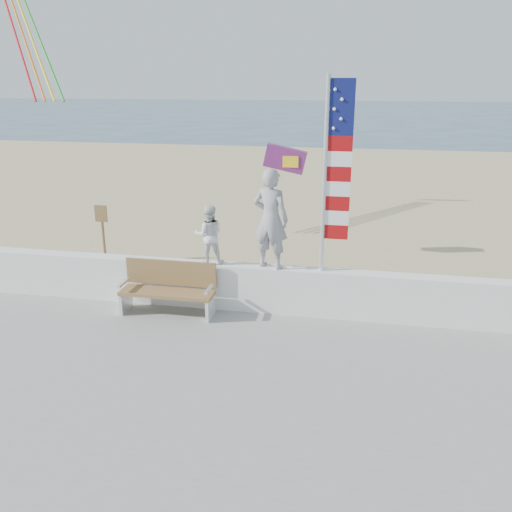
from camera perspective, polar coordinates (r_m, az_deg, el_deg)
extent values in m
plane|color=#324F65|center=(9.06, -3.51, -11.61)|extent=(220.00, 220.00, 0.00)
cube|color=tan|center=(17.30, 3.95, 3.25)|extent=(90.00, 40.00, 0.08)
cube|color=white|center=(10.54, -0.86, -3.32)|extent=(30.00, 0.35, 0.90)
imported|color=#949398|center=(10.03, 1.56, 3.92)|extent=(0.78, 0.62, 1.88)
imported|color=white|center=(10.39, -4.97, 2.24)|extent=(0.66, 0.57, 1.15)
cube|color=olive|center=(10.44, -9.36, -3.85)|extent=(1.80, 0.50, 0.06)
cube|color=olive|center=(10.57, -8.95, -1.75)|extent=(1.80, 0.05, 0.50)
cube|color=white|center=(10.85, -13.53, -4.64)|extent=(0.06, 0.50, 0.40)
cube|color=silver|center=(10.66, -13.79, -2.76)|extent=(0.06, 0.45, 0.05)
cube|color=white|center=(10.28, -4.82, -5.47)|extent=(0.06, 0.50, 0.40)
cube|color=silver|center=(10.08, -4.96, -3.50)|extent=(0.06, 0.45, 0.05)
cylinder|color=silver|center=(9.75, 7.24, 8.22)|extent=(0.08, 0.08, 3.50)
cube|color=#0F1451|center=(9.61, 9.01, 15.20)|extent=(0.44, 0.02, 0.95)
cube|color=#9E0A0C|center=(9.96, 8.39, 2.52)|extent=(0.44, 0.02, 0.26)
cube|color=white|center=(9.89, 8.46, 3.99)|extent=(0.44, 0.02, 0.26)
cube|color=#9E0A0C|center=(9.83, 8.53, 5.48)|extent=(0.44, 0.02, 0.26)
cube|color=white|center=(9.78, 8.60, 6.99)|extent=(0.44, 0.02, 0.26)
cube|color=#9E0A0C|center=(9.73, 8.68, 8.52)|extent=(0.44, 0.02, 0.26)
cube|color=white|center=(9.69, 8.75, 10.06)|extent=(0.44, 0.02, 0.26)
cube|color=#9E0A0C|center=(9.66, 8.83, 11.61)|extent=(0.44, 0.02, 0.26)
sphere|color=white|center=(9.62, 8.17, 13.16)|extent=(0.06, 0.06, 0.06)
sphere|color=white|center=(9.60, 8.95, 14.07)|extent=(0.06, 0.06, 0.06)
sphere|color=white|center=(9.60, 8.25, 15.06)|extent=(0.06, 0.06, 0.06)
sphere|color=white|center=(9.59, 9.04, 15.98)|extent=(0.06, 0.06, 0.06)
sphere|color=white|center=(9.59, 8.34, 16.97)|extent=(0.06, 0.06, 0.06)
cube|color=red|center=(13.57, 3.09, 10.18)|extent=(1.10, 0.33, 0.75)
cube|color=yellow|center=(13.56, 3.72, 9.95)|extent=(0.39, 0.29, 0.28)
cylinder|color=red|center=(17.93, -24.14, 20.98)|extent=(2.77, 3.01, 3.84)
cylinder|color=orange|center=(17.80, -23.50, 21.08)|extent=(2.86, 3.01, 3.84)
cylinder|color=yellow|center=(17.68, -22.85, 21.19)|extent=(2.95, 3.01, 3.84)
cylinder|color=green|center=(17.56, -22.20, 21.29)|extent=(3.04, 3.01, 3.84)
cylinder|color=olive|center=(14.06, -15.74, 1.77)|extent=(0.07, 0.07, 1.20)
cube|color=olive|center=(13.88, -16.01, 4.31)|extent=(0.32, 0.03, 0.42)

